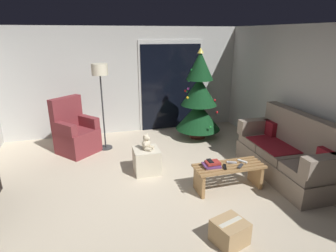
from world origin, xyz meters
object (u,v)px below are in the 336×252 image
(remote_silver, at_px, (232,162))
(remote_white, at_px, (242,161))
(couch, at_px, (288,154))
(book_stack, at_px, (212,164))
(cell_phone, at_px, (210,161))
(remote_black, at_px, (225,167))
(teddy_bear_cream, at_px, (147,143))
(cardboard_box_taped_mid_floor, at_px, (230,232))
(remote_graphite, at_px, (240,166))
(coffee_table, at_px, (229,173))
(armchair, at_px, (75,133))
(floor_lamp, at_px, (100,78))
(ottoman, at_px, (147,161))
(christmas_tree, at_px, (199,100))

(remote_silver, xyz_separation_m, remote_white, (0.18, -0.01, 0.00))
(couch, bearing_deg, book_stack, -176.18)
(cell_phone, bearing_deg, remote_black, -23.73)
(book_stack, bearing_deg, cell_phone, 141.97)
(teddy_bear_cream, height_order, cardboard_box_taped_mid_floor, teddy_bear_cream)
(remote_silver, height_order, cell_phone, cell_phone)
(remote_silver, xyz_separation_m, remote_black, (-0.17, -0.10, 0.00))
(remote_graphite, relative_size, cell_phone, 1.08)
(coffee_table, relative_size, armchair, 0.97)
(remote_white, distance_m, book_stack, 0.53)
(remote_silver, bearing_deg, cardboard_box_taped_mid_floor, 177.76)
(remote_black, height_order, floor_lamp, floor_lamp)
(couch, relative_size, cardboard_box_taped_mid_floor, 4.35)
(remote_silver, distance_m, remote_white, 0.18)
(couch, xyz_separation_m, cell_phone, (-1.47, -0.08, 0.10))
(cell_phone, bearing_deg, armchair, 134.09)
(ottoman, distance_m, cardboard_box_taped_mid_floor, 2.06)
(ottoman, relative_size, cardboard_box_taped_mid_floor, 0.98)
(remote_white, relative_size, book_stack, 0.56)
(remote_white, bearing_deg, remote_silver, -37.89)
(remote_silver, distance_m, floor_lamp, 3.00)
(remote_silver, height_order, book_stack, book_stack)
(coffee_table, distance_m, remote_white, 0.30)
(remote_black, relative_size, cardboard_box_taped_mid_floor, 0.35)
(armchair, bearing_deg, remote_silver, -40.88)
(remote_graphite, xyz_separation_m, book_stack, (-0.42, 0.11, 0.03))
(book_stack, distance_m, cell_phone, 0.06)
(remote_graphite, bearing_deg, remote_black, -141.84)
(armchair, bearing_deg, cardboard_box_taped_mid_floor, -60.74)
(book_stack, bearing_deg, couch, 3.82)
(remote_graphite, xyz_separation_m, cell_phone, (-0.45, 0.13, 0.08))
(book_stack, bearing_deg, cardboard_box_taped_mid_floor, -103.25)
(floor_lamp, bearing_deg, remote_white, -46.50)
(remote_graphite, height_order, floor_lamp, floor_lamp)
(coffee_table, bearing_deg, teddy_bear_cream, 141.59)
(remote_black, relative_size, ottoman, 0.35)
(remote_silver, bearing_deg, remote_white, -67.46)
(coffee_table, height_order, armchair, armchair)
(remote_white, height_order, remote_graphite, same)
(ottoman, bearing_deg, remote_graphite, -37.83)
(couch, xyz_separation_m, teddy_bear_cream, (-2.28, 0.77, 0.15))
(remote_silver, distance_m, remote_black, 0.20)
(book_stack, relative_size, floor_lamp, 0.16)
(cell_phone, distance_m, cardboard_box_taped_mid_floor, 1.20)
(coffee_table, xyz_separation_m, floor_lamp, (-1.76, 2.17, 1.23))
(floor_lamp, bearing_deg, coffee_table, -50.92)
(ottoman, distance_m, teddy_bear_cream, 0.34)
(remote_white, xyz_separation_m, christmas_tree, (0.12, 2.20, 0.49))
(coffee_table, bearing_deg, remote_white, 10.00)
(couch, distance_m, teddy_bear_cream, 2.41)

